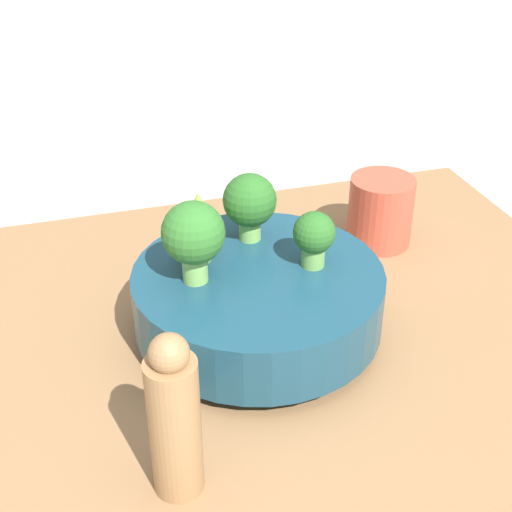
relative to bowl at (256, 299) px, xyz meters
name	(u,v)px	position (x,y,z in m)	size (l,w,h in m)	color
ground_plane	(252,354)	(0.00, 0.02, -0.09)	(6.00, 6.00, 0.00)	#ADA89E
table	(252,338)	(0.00, 0.02, -0.07)	(0.83, 0.60, 0.05)	olive
bowl	(256,299)	(0.00, 0.00, 0.00)	(0.26, 0.26, 0.08)	navy
broccoli_floret_left	(193,235)	(-0.06, 0.00, 0.09)	(0.06, 0.06, 0.09)	#7AB256
broccoli_floret_right	(314,236)	(0.06, 0.00, 0.07)	(0.04, 0.04, 0.06)	#6BA34C
broccoli_floret_back	(250,202)	(0.01, 0.07, 0.08)	(0.06, 0.06, 0.08)	#7AB256
romanesco_piece_far	(199,218)	(-0.05, 0.04, 0.08)	(0.05, 0.05, 0.08)	#609347
cup	(380,211)	(0.21, 0.14, 0.00)	(0.08, 0.08, 0.09)	#C64C38
pepper_mill	(174,419)	(-0.12, -0.18, 0.03)	(0.04, 0.04, 0.16)	#997047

